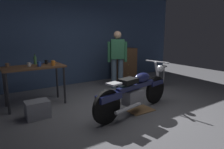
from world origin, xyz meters
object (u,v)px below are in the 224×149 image
(person_standing, at_px, (117,57))
(shop_stool, at_px, (161,71))
(mug_blue_enamel, at_px, (39,64))
(motorcycle, at_px, (135,91))
(mug_orange_travel, at_px, (53,63))
(storage_bin, at_px, (38,109))
(mug_brown_stoneware, at_px, (7,65))
(wooden_dresser, at_px, (124,64))
(mug_black_matte, at_px, (46,62))
(mug_white_ceramic, at_px, (29,64))
(bottle, at_px, (35,60))

(person_standing, distance_m, shop_stool, 1.42)
(mug_blue_enamel, bearing_deg, person_standing, 5.90)
(motorcycle, relative_size, mug_orange_travel, 18.38)
(storage_bin, distance_m, mug_orange_travel, 1.13)
(mug_blue_enamel, bearing_deg, shop_stool, -6.04)
(mug_blue_enamel, xyz_separation_m, mug_brown_stoneware, (-0.60, 0.29, -0.01))
(shop_stool, xyz_separation_m, storage_bin, (-3.73, -0.29, -0.33))
(wooden_dresser, distance_m, mug_blue_enamel, 3.25)
(person_standing, height_order, mug_brown_stoneware, person_standing)
(mug_orange_travel, bearing_deg, wooden_dresser, 20.37)
(motorcycle, relative_size, mug_black_matte, 20.76)
(shop_stool, height_order, storage_bin, shop_stool)
(motorcycle, xyz_separation_m, mug_orange_travel, (-1.21, 1.42, 0.51))
(mug_white_ceramic, distance_m, mug_black_matte, 0.44)
(mug_brown_stoneware, height_order, bottle, bottle)
(person_standing, relative_size, mug_brown_stoneware, 16.07)
(shop_stool, xyz_separation_m, mug_brown_stoneware, (-4.07, 0.66, 0.44))
(motorcycle, bearing_deg, person_standing, 54.88)
(mug_orange_travel, distance_m, mug_black_matte, 0.31)
(wooden_dresser, height_order, bottle, bottle)
(mug_black_matte, bearing_deg, mug_white_ceramic, -162.51)
(mug_white_ceramic, height_order, mug_brown_stoneware, mug_white_ceramic)
(person_standing, relative_size, mug_blue_enamel, 14.98)
(wooden_dresser, height_order, mug_brown_stoneware, wooden_dresser)
(mug_black_matte, distance_m, bottle, 0.25)
(person_standing, relative_size, mug_black_matte, 16.04)
(bottle, bearing_deg, shop_stool, -11.67)
(motorcycle, height_order, mug_white_ceramic, motorcycle)
(mug_white_ceramic, xyz_separation_m, bottle, (0.19, 0.23, 0.05))
(mug_blue_enamel, bearing_deg, mug_white_ceramic, 147.97)
(mug_blue_enamel, distance_m, mug_black_matte, 0.34)
(mug_brown_stoneware, bearing_deg, shop_stool, -9.17)
(mug_white_ceramic, relative_size, mug_black_matte, 0.98)
(mug_white_ceramic, height_order, bottle, bottle)
(person_standing, height_order, mug_white_ceramic, person_standing)
(mug_orange_travel, relative_size, mug_black_matte, 1.13)
(mug_orange_travel, distance_m, mug_brown_stoneware, 0.96)
(motorcycle, relative_size, wooden_dresser, 1.96)
(person_standing, relative_size, mug_white_ceramic, 16.33)
(mug_blue_enamel, bearing_deg, wooden_dresser, 17.63)
(storage_bin, bearing_deg, mug_brown_stoneware, 110.18)
(shop_stool, height_order, mug_black_matte, mug_black_matte)
(mug_brown_stoneware, relative_size, bottle, 0.43)
(mug_blue_enamel, height_order, mug_orange_travel, mug_orange_travel)
(person_standing, distance_m, mug_black_matte, 2.03)
(motorcycle, height_order, mug_brown_stoneware, motorcycle)
(bottle, bearing_deg, storage_bin, -103.94)
(mug_black_matte, bearing_deg, wooden_dresser, 14.32)
(person_standing, relative_size, wooden_dresser, 1.52)
(person_standing, height_order, bottle, person_standing)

